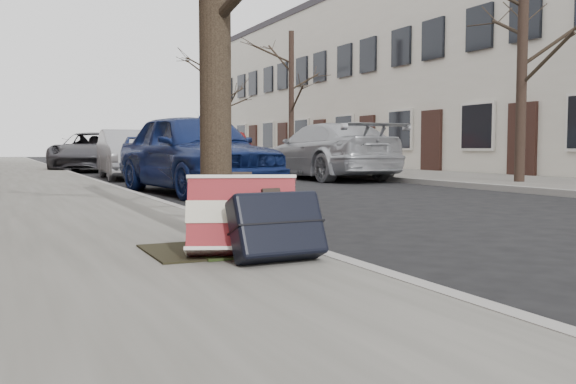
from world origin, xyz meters
name	(u,v)px	position (x,y,z in m)	size (l,w,h in m)	color
ground	(535,274)	(0.00, 0.00, 0.00)	(120.00, 120.00, 0.00)	black
far_sidewalk	(364,172)	(7.80, 15.00, 0.06)	(4.00, 70.00, 0.12)	slate
house_far	(473,75)	(13.15, 16.00, 3.60)	(6.70, 40.00, 7.20)	beige
dirt_patch	(206,250)	(-2.00, 1.20, 0.13)	(0.85, 0.85, 0.01)	black
suitcase_red	(242,217)	(-1.86, 0.82, 0.40)	(0.73, 0.20, 0.53)	maroon
suitcase_navy	(277,226)	(-1.71, 0.57, 0.36)	(0.62, 0.20, 0.44)	black
car_near_front	(195,152)	(0.09, 8.54, 0.79)	(1.86, 4.61, 1.57)	navy
car_near_mid	(130,154)	(0.07, 14.85, 0.69)	(1.46, 4.18, 1.38)	#A6A8AD
car_near_back	(92,152)	(-0.09, 21.21, 0.72)	(2.37, 5.15, 1.43)	#3A393F
car_far_front	(326,152)	(4.90, 12.28, 0.76)	(2.13, 5.23, 1.52)	#A3A5AB
car_far_back	(225,149)	(4.54, 19.73, 0.80)	(1.89, 4.70, 1.60)	maroon
tree_far_a	(522,66)	(7.20, 7.48, 2.65)	(0.22, 0.22, 5.07)	black
tree_far_b	(291,99)	(7.20, 19.48, 2.74)	(0.21, 0.21, 5.24)	black
tree_far_c	(222,107)	(7.20, 27.87, 2.91)	(0.20, 0.20, 5.59)	black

